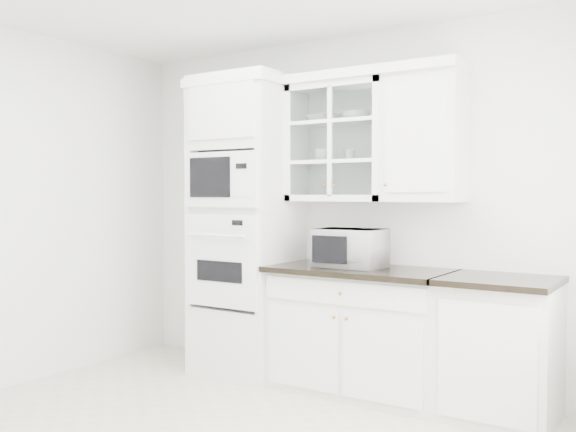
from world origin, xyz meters
The scene contains 12 objects.
room_shell centered at (0.00, 0.43, 1.78)m, with size 4.00×3.50×2.70m.
oven_column centered at (-0.75, 1.42, 1.20)m, with size 0.76×0.68×2.40m.
base_cabinet_run centered at (0.28, 1.45, 0.46)m, with size 1.32×0.67×0.92m.
extra_base_cabinet centered at (1.28, 1.45, 0.46)m, with size 0.72×0.67×0.92m.
upper_cabinet_glass centered at (0.03, 1.58, 1.85)m, with size 0.80×0.33×0.90m.
upper_cabinet_solid centered at (0.71, 1.58, 1.85)m, with size 0.55×0.33×0.90m, color white.
crown_molding centered at (-0.07, 1.56, 2.33)m, with size 2.14×0.38×0.07m, color white.
countertop_microwave centered at (0.20, 1.43, 1.06)m, with size 0.48×0.40×0.28m, color white.
bowl_a centered at (-0.11, 1.58, 2.04)m, with size 0.24×0.24×0.06m, color white.
bowl_b centered at (0.15, 1.59, 2.04)m, with size 0.21×0.21×0.07m, color white.
cup_a centered at (-0.13, 1.58, 1.76)m, with size 0.12×0.12×0.09m, color white.
cup_b centered at (0.10, 1.59, 1.75)m, with size 0.09×0.09×0.08m, color white.
Camera 1 is at (2.39, -2.74, 1.46)m, focal length 40.00 mm.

